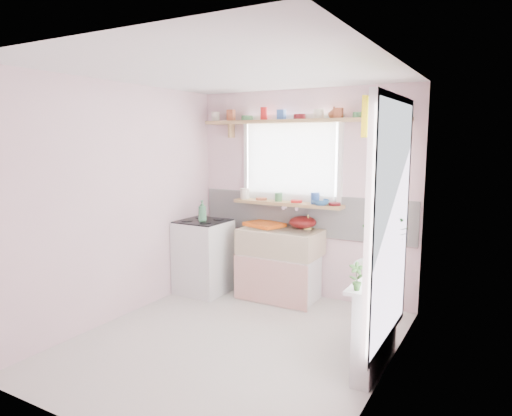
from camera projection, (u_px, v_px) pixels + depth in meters
The scene contains 19 objects.
room at pixel (334, 194), 4.56m from camera, with size 3.20×3.20×3.20m.
sink_unit at pixel (280, 264), 5.47m from camera, with size 0.95×0.65×1.11m.
cooker at pixel (204, 256), 5.72m from camera, with size 0.58×0.58×0.93m.
radiator_ledge at pixel (376, 321), 3.82m from camera, with size 0.22×0.95×0.78m.
windowsill at pixel (287, 204), 5.52m from camera, with size 1.40×0.22×0.04m, color tan.
pine_shelf at pixel (299, 121), 5.29m from camera, with size 2.52×0.24×0.04m, color tan.
shelf_crockery at pixel (300, 114), 5.28m from camera, with size 2.47×0.11×0.12m.
sill_crockery at pixel (284, 197), 5.53m from camera, with size 1.35×0.11×0.12m.
dish_tray at pixel (264, 224), 5.61m from camera, with size 0.44×0.33×0.04m, color orange.
colander at pixel (303, 222), 5.47m from camera, with size 0.33×0.33×0.15m, color #590F0F.
jade_plant at pixel (388, 240), 4.09m from camera, with size 0.43×0.37×0.48m, color #2F712D.
fruit_bowl at pixel (373, 267), 3.94m from camera, with size 0.31×0.31×0.08m, color white.
herb_pot at pixel (357, 276), 3.44m from camera, with size 0.12×0.08×0.22m, color #346126.
soap_bottle_sink at pixel (308, 222), 5.42m from camera, with size 0.08×0.08×0.17m, color #F5E46D.
sill_cup at pixel (320, 200), 5.37m from camera, with size 0.12×0.12×0.09m, color #EFE7CF.
sill_bowl at pixel (320, 202), 5.24m from camera, with size 0.20×0.20×0.06m, color #30639D.
shelf_vase at pixel (334, 113), 5.14m from camera, with size 0.13×0.13×0.13m, color #9E5130.
cooker_bottle at pixel (202, 211), 5.54m from camera, with size 0.10×0.10×0.27m, color #458B5E.
fruit at pixel (374, 260), 3.93m from camera, with size 0.20×0.14×0.10m.
Camera 1 is at (2.22, -3.46, 1.90)m, focal length 32.00 mm.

